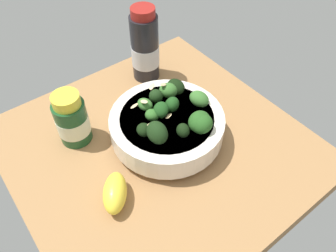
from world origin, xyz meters
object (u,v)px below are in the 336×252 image
at_px(bottle_short, 72,120).
at_px(lemon_wedge, 115,193).
at_px(bowl_of_broccoli, 169,125).

bearing_deg(bottle_short, lemon_wedge, -93.96).
relative_size(bowl_of_broccoli, lemon_wedge, 2.80).
distance_m(bowl_of_broccoli, bottle_short, 0.19).
bearing_deg(lemon_wedge, bottle_short, 86.04).
relative_size(lemon_wedge, bottle_short, 0.69).
bearing_deg(lemon_wedge, bowl_of_broccoli, 18.97).
distance_m(bowl_of_broccoli, lemon_wedge, 0.17).
height_order(bowl_of_broccoli, lemon_wedge, bowl_of_broccoli).
height_order(bowl_of_broccoli, bottle_short, bottle_short).
xyz_separation_m(lemon_wedge, bottle_short, (0.01, 0.17, 0.03)).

